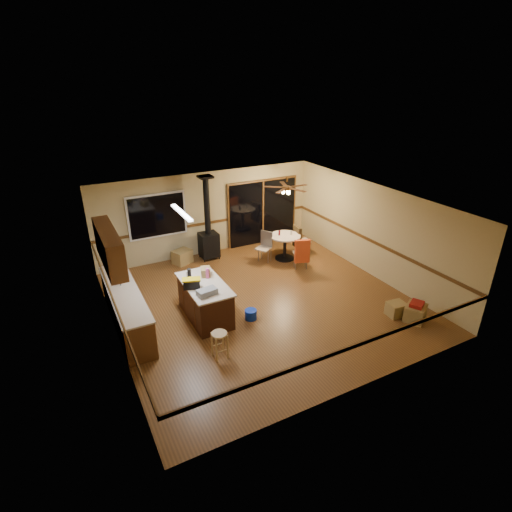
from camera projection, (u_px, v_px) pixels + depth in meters
floor at (261, 301)px, 10.12m from camera, size 7.00×7.00×0.00m
ceiling at (262, 203)px, 9.03m from camera, size 7.00×7.00×0.00m
wall_back at (208, 213)px, 12.39m from camera, size 7.00×0.00×7.00m
wall_front at (360, 331)px, 6.76m from camera, size 7.00×0.00×7.00m
wall_left at (110, 288)px, 8.10m from camera, size 0.00×7.00×7.00m
wall_right at (373, 231)px, 11.05m from camera, size 0.00×7.00×7.00m
chair_rail at (262, 266)px, 9.70m from camera, size 7.00×7.00×0.08m
window at (157, 216)px, 11.59m from camera, size 1.72×0.10×1.32m
sliding_door at (263, 213)px, 13.26m from camera, size 2.52×0.10×2.10m
lower_cabinets at (126, 309)px, 8.99m from camera, size 0.60×3.00×0.86m
countertop at (124, 292)px, 8.80m from camera, size 0.64×3.04×0.04m
upper_cabinets at (109, 247)px, 8.48m from camera, size 0.35×2.00×0.80m
kitchen_island at (205, 300)px, 9.30m from camera, size 0.88×1.68×0.90m
wood_stove at (208, 236)px, 12.18m from camera, size 0.55×0.50×2.52m
ceiling_fan at (287, 189)px, 11.52m from camera, size 0.24×0.24×0.55m
fluorescent_strip at (182, 213)px, 8.53m from camera, size 0.10×1.20×0.04m
toolbox_grey at (207, 292)px, 8.63m from camera, size 0.46×0.29×0.13m
toolbox_black at (192, 284)px, 8.88m from camera, size 0.40×0.30×0.20m
toolbox_yellow_lid at (191, 279)px, 8.83m from camera, size 0.45×0.33×0.03m
box_on_island at (205, 272)px, 9.44m from camera, size 0.29×0.34×0.19m
bottle_dark at (189, 275)px, 9.18m from camera, size 0.10×0.10×0.30m
bottle_pink at (207, 273)px, 9.31m from camera, size 0.09×0.09×0.25m
bottle_white at (188, 275)px, 9.30m from camera, size 0.06×0.06×0.19m
bar_stool at (220, 345)px, 8.04m from camera, size 0.34×0.34×0.58m
blue_bucket at (251, 314)px, 9.37m from camera, size 0.32×0.32×0.23m
dining_table at (285, 243)px, 12.23m from camera, size 0.94×0.94×0.78m
glass_red at (279, 233)px, 12.11m from camera, size 0.07×0.07×0.15m
glass_cream at (291, 233)px, 12.13m from camera, size 0.07×0.07×0.14m
chair_left at (265, 243)px, 12.07m from camera, size 0.55×0.55×0.51m
chair_near at (302, 251)px, 11.51m from camera, size 0.55×0.57×0.70m
chair_right at (298, 237)px, 12.48m from camera, size 0.52×0.48×0.70m
box_under_window at (182, 257)px, 12.08m from camera, size 0.65×0.60×0.42m
box_corner_a at (415, 313)px, 9.29m from camera, size 0.65×0.61×0.38m
box_corner_b at (396, 309)px, 9.48m from camera, size 0.45×0.40×0.33m
box_small_red at (417, 304)px, 9.19m from camera, size 0.43×0.40×0.09m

